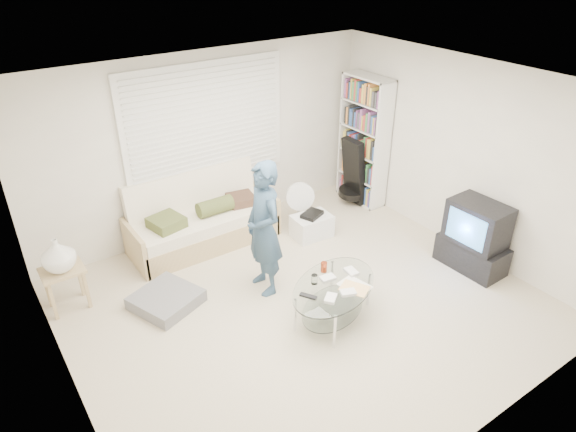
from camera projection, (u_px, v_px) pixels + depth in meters
ground at (303, 304)px, 5.94m from camera, size 5.00×5.00×0.00m
room_shell at (279, 160)px, 5.49m from camera, size 5.02×4.52×2.51m
window_blinds at (206, 124)px, 6.76m from camera, size 2.32×0.08×1.62m
futon_sofa at (203, 222)px, 6.96m from camera, size 2.00×0.81×0.98m
grey_floor_pillow at (166, 299)px, 5.89m from camera, size 0.85×0.85×0.15m
side_table at (59, 258)px, 5.57m from camera, size 0.46×0.37×0.90m
bookshelf at (364, 141)px, 7.79m from camera, size 0.31×0.83×1.97m
guitar_case at (353, 176)px, 7.89m from camera, size 0.38×0.39×1.06m
floor_fan at (298, 201)px, 7.33m from camera, size 0.42×0.29×0.69m
storage_bin at (312, 225)px, 7.18m from camera, size 0.55×0.41×0.37m
tv_unit at (475, 237)px, 6.38m from camera, size 0.48×0.84×0.91m
coffee_table at (334, 291)px, 5.56m from camera, size 1.39×1.16×0.56m
standing_person at (264, 229)px, 5.82m from camera, size 0.45×0.63×1.64m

